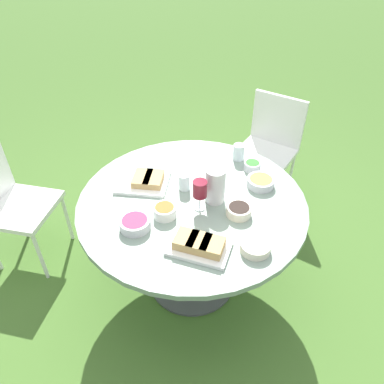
# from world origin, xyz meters

# --- Properties ---
(ground_plane) EXTENTS (40.00, 40.00, 0.00)m
(ground_plane) POSITION_xyz_m (0.00, 0.00, 0.00)
(ground_plane) COLOR #446B2B
(dining_table) EXTENTS (1.34, 1.34, 0.74)m
(dining_table) POSITION_xyz_m (0.00, 0.00, 0.62)
(dining_table) COLOR #4C4C51
(dining_table) RESTS_ON ground_plane
(chair_near_left) EXTENTS (0.48, 0.47, 0.89)m
(chair_near_left) POSITION_xyz_m (0.13, -1.17, 0.52)
(chair_near_left) COLOR white
(chair_near_left) RESTS_ON ground_plane
(chair_near_right) EXTENTS (0.57, 0.58, 0.89)m
(chair_near_right) POSITION_xyz_m (1.13, 0.58, 0.52)
(chair_near_right) COLOR white
(chair_near_right) RESTS_ON ground_plane
(water_pitcher) EXTENTS (0.12, 0.11, 0.21)m
(water_pitcher) POSITION_xyz_m (-0.10, -0.08, 0.85)
(water_pitcher) COLOR silver
(water_pitcher) RESTS_ON dining_table
(wine_glass) EXTENTS (0.08, 0.08, 0.19)m
(wine_glass) POSITION_xyz_m (-0.08, 0.03, 0.87)
(wine_glass) COLOR silver
(wine_glass) RESTS_ON dining_table
(platter_bread_main) EXTENTS (0.36, 0.29, 0.07)m
(platter_bread_main) POSITION_xyz_m (-0.27, 0.28, 0.77)
(platter_bread_main) COLOR white
(platter_bread_main) RESTS_ON dining_table
(platter_charcuterie) EXTENTS (0.40, 0.38, 0.06)m
(platter_charcuterie) POSITION_xyz_m (0.32, 0.06, 0.76)
(platter_charcuterie) COLOR white
(platter_charcuterie) RESTS_ON dining_table
(bowl_fries) EXTENTS (0.17, 0.17, 0.05)m
(bowl_fries) POSITION_xyz_m (-0.24, -0.37, 0.77)
(bowl_fries) COLOR silver
(bowl_fries) RESTS_ON dining_table
(bowl_salad) EXTENTS (0.11, 0.11, 0.05)m
(bowl_salad) POSITION_xyz_m (-0.11, -0.48, 0.77)
(bowl_salad) COLOR silver
(bowl_salad) RESTS_ON dining_table
(bowl_olives) EXTENTS (0.14, 0.14, 0.06)m
(bowl_olives) POSITION_xyz_m (-0.28, -0.07, 0.77)
(bowl_olives) COLOR beige
(bowl_olives) RESTS_ON dining_table
(bowl_dip_red) EXTENTS (0.17, 0.17, 0.06)m
(bowl_dip_red) POSITION_xyz_m (0.09, 0.37, 0.77)
(bowl_dip_red) COLOR silver
(bowl_dip_red) RESTS_ON dining_table
(bowl_dip_cream) EXTENTS (0.15, 0.15, 0.05)m
(bowl_dip_cream) POSITION_xyz_m (-0.49, 0.10, 0.76)
(bowl_dip_cream) COLOR beige
(bowl_dip_cream) RESTS_ON dining_table
(bowl_roasted_veg) EXTENTS (0.13, 0.13, 0.06)m
(bowl_roasted_veg) POSITION_xyz_m (0.03, 0.20, 0.77)
(bowl_roasted_veg) COLOR white
(bowl_roasted_veg) RESTS_ON dining_table
(cup_water_near) EXTENTS (0.07, 0.07, 0.11)m
(cup_water_near) POSITION_xyz_m (0.03, -0.53, 0.79)
(cup_water_near) COLOR silver
(cup_water_near) RESTS_ON dining_table
(cup_water_far) EXTENTS (0.07, 0.07, 0.10)m
(cup_water_far) POSITION_xyz_m (0.10, -0.05, 0.79)
(cup_water_far) COLOR silver
(cup_water_far) RESTS_ON dining_table
(handbag) EXTENTS (0.30, 0.14, 0.37)m
(handbag) POSITION_xyz_m (0.87, -0.89, 0.13)
(handbag) COLOR brown
(handbag) RESTS_ON ground_plane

